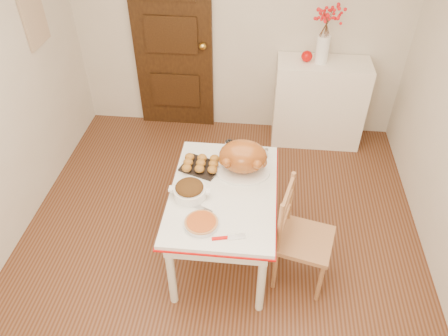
# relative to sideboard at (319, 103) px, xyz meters

# --- Properties ---
(floor) EXTENTS (3.50, 4.00, 0.00)m
(floor) POSITION_rel_sideboard_xyz_m (-0.89, -1.78, -0.47)
(floor) COLOR #482310
(floor) RESTS_ON ground
(wall_back) EXTENTS (3.50, 0.00, 2.50)m
(wall_back) POSITION_rel_sideboard_xyz_m (-0.89, 0.22, 0.78)
(wall_back) COLOR beige
(wall_back) RESTS_ON ground
(door_back) EXTENTS (0.85, 0.06, 2.06)m
(door_back) POSITION_rel_sideboard_xyz_m (-1.59, 0.19, 0.56)
(door_back) COLOR black
(door_back) RESTS_ON ground
(photo_board) EXTENTS (0.03, 0.35, 0.45)m
(photo_board) POSITION_rel_sideboard_xyz_m (-2.62, -0.58, 1.03)
(photo_board) COLOR tan
(photo_board) RESTS_ON ground
(sideboard) EXTENTS (0.95, 0.42, 0.95)m
(sideboard) POSITION_rel_sideboard_xyz_m (0.00, 0.00, 0.00)
(sideboard) COLOR white
(sideboard) RESTS_ON floor
(kitchen_table) EXTENTS (0.81, 1.18, 0.71)m
(kitchen_table) POSITION_rel_sideboard_xyz_m (-0.85, -1.74, -0.12)
(kitchen_table) COLOR silver
(kitchen_table) RESTS_ON floor
(chair_oak) EXTENTS (0.48, 0.48, 0.91)m
(chair_oak) POSITION_rel_sideboard_xyz_m (-0.22, -1.92, -0.02)
(chair_oak) COLOR #A56645
(chair_oak) RESTS_ON floor
(berry_vase) EXTENTS (0.30, 0.30, 0.57)m
(berry_vase) POSITION_rel_sideboard_xyz_m (-0.05, 0.00, 0.76)
(berry_vase) COLOR white
(berry_vase) RESTS_ON sideboard
(apple) EXTENTS (0.11, 0.11, 0.11)m
(apple) POSITION_rel_sideboard_xyz_m (-0.19, 0.00, 0.53)
(apple) COLOR #BD0806
(apple) RESTS_ON sideboard
(turkey_platter) EXTENTS (0.43, 0.35, 0.28)m
(turkey_platter) POSITION_rel_sideboard_xyz_m (-0.72, -1.50, 0.37)
(turkey_platter) COLOR #A0521F
(turkey_platter) RESTS_ON kitchen_table
(pumpkin_pie) EXTENTS (0.31, 0.31, 0.05)m
(pumpkin_pie) POSITION_rel_sideboard_xyz_m (-0.96, -2.10, 0.26)
(pumpkin_pie) COLOR #A64413
(pumpkin_pie) RESTS_ON kitchen_table
(stuffing_dish) EXTENTS (0.32, 0.26, 0.12)m
(stuffing_dish) POSITION_rel_sideboard_xyz_m (-1.09, -1.82, 0.29)
(stuffing_dish) COLOR #46290F
(stuffing_dish) RESTS_ON kitchen_table
(rolls_tray) EXTENTS (0.35, 0.31, 0.08)m
(rolls_tray) POSITION_rel_sideboard_xyz_m (-1.05, -1.49, 0.27)
(rolls_tray) COLOR #9A6125
(rolls_tray) RESTS_ON kitchen_table
(pie_server) EXTENTS (0.24, 0.12, 0.01)m
(pie_server) POSITION_rel_sideboard_xyz_m (-0.77, -2.19, 0.24)
(pie_server) COLOR silver
(pie_server) RESTS_ON kitchen_table
(carving_knife) EXTENTS (0.25, 0.17, 0.01)m
(carving_knife) POSITION_rel_sideboard_xyz_m (-1.02, -1.92, 0.24)
(carving_knife) COLOR silver
(carving_knife) RESTS_ON kitchen_table
(drinking_glass) EXTENTS (0.08, 0.08, 0.11)m
(drinking_glass) POSITION_rel_sideboard_xyz_m (-0.85, -1.26, 0.29)
(drinking_glass) COLOR white
(drinking_glass) RESTS_ON kitchen_table
(shaker_pair) EXTENTS (0.08, 0.04, 0.08)m
(shaker_pair) POSITION_rel_sideboard_xyz_m (-0.57, -1.29, 0.27)
(shaker_pair) COLOR white
(shaker_pair) RESTS_ON kitchen_table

